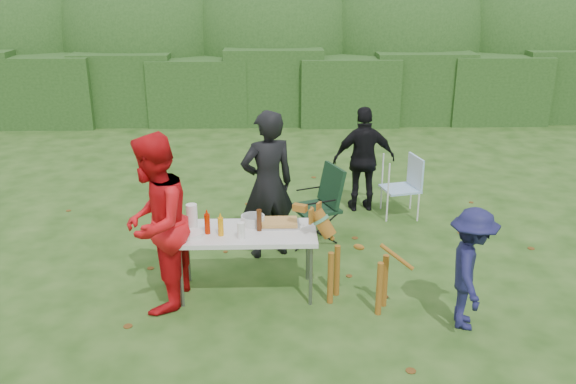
{
  "coord_description": "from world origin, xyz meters",
  "views": [
    {
      "loc": [
        -0.05,
        -5.98,
        3.39
      ],
      "look_at": [
        0.12,
        0.49,
        1.0
      ],
      "focal_mm": 38.0,
      "sensor_mm": 36.0,
      "label": 1
    }
  ],
  "objects_px": {
    "lawn_chair": "(400,186)",
    "mustard_bottle": "(221,227)",
    "person_red_jacket": "(155,224)",
    "paper_towel_roll": "(192,216)",
    "folding_table": "(246,236)",
    "child": "(470,269)",
    "ketchup_bottle": "(207,224)",
    "person_cook": "(268,185)",
    "dog": "(358,261)",
    "person_black_puffy": "(364,159)",
    "camping_chair": "(315,204)",
    "beer_bottle": "(259,220)"
  },
  "relations": [
    {
      "from": "person_black_puffy",
      "to": "lawn_chair",
      "type": "distance_m",
      "value": 0.65
    },
    {
      "from": "folding_table",
      "to": "person_cook",
      "type": "distance_m",
      "value": 1.01
    },
    {
      "from": "child",
      "to": "lawn_chair",
      "type": "bearing_deg",
      "value": 13.73
    },
    {
      "from": "folding_table",
      "to": "lawn_chair",
      "type": "bearing_deg",
      "value": 46.01
    },
    {
      "from": "person_black_puffy",
      "to": "paper_towel_roll",
      "type": "distance_m",
      "value": 3.2
    },
    {
      "from": "dog",
      "to": "paper_towel_roll",
      "type": "relative_size",
      "value": 4.14
    },
    {
      "from": "mustard_bottle",
      "to": "dog",
      "type": "bearing_deg",
      "value": -7.34
    },
    {
      "from": "person_cook",
      "to": "dog",
      "type": "xyz_separation_m",
      "value": [
        0.95,
        -1.24,
        -0.41
      ]
    },
    {
      "from": "person_red_jacket",
      "to": "beer_bottle",
      "type": "distance_m",
      "value": 1.09
    },
    {
      "from": "dog",
      "to": "lawn_chair",
      "type": "xyz_separation_m",
      "value": [
        0.95,
        2.49,
        -0.07
      ]
    },
    {
      "from": "person_black_puffy",
      "to": "person_cook",
      "type": "bearing_deg",
      "value": 42.2
    },
    {
      "from": "dog",
      "to": "child",
      "type": "bearing_deg",
      "value": -175.38
    },
    {
      "from": "paper_towel_roll",
      "to": "lawn_chair",
      "type": "bearing_deg",
      "value": 37.35
    },
    {
      "from": "child",
      "to": "lawn_chair",
      "type": "height_order",
      "value": "child"
    },
    {
      "from": "folding_table",
      "to": "lawn_chair",
      "type": "height_order",
      "value": "lawn_chair"
    },
    {
      "from": "person_red_jacket",
      "to": "paper_towel_roll",
      "type": "bearing_deg",
      "value": 145.84
    },
    {
      "from": "lawn_chair",
      "to": "mustard_bottle",
      "type": "distance_m",
      "value": 3.34
    },
    {
      "from": "lawn_chair",
      "to": "paper_towel_roll",
      "type": "xyz_separation_m",
      "value": [
        -2.71,
        -2.07,
        0.43
      ]
    },
    {
      "from": "child",
      "to": "dog",
      "type": "xyz_separation_m",
      "value": [
        -1.04,
        0.43,
        -0.11
      ]
    },
    {
      "from": "lawn_chair",
      "to": "beer_bottle",
      "type": "height_order",
      "value": "beer_bottle"
    },
    {
      "from": "camping_chair",
      "to": "beer_bottle",
      "type": "bearing_deg",
      "value": 41.0
    },
    {
      "from": "person_black_puffy",
      "to": "paper_towel_roll",
      "type": "bearing_deg",
      "value": 41.65
    },
    {
      "from": "camping_chair",
      "to": "mustard_bottle",
      "type": "bearing_deg",
      "value": 31.54
    },
    {
      "from": "person_black_puffy",
      "to": "paper_towel_roll",
      "type": "height_order",
      "value": "person_black_puffy"
    },
    {
      "from": "beer_bottle",
      "to": "paper_towel_roll",
      "type": "height_order",
      "value": "paper_towel_roll"
    },
    {
      "from": "person_cook",
      "to": "child",
      "type": "bearing_deg",
      "value": 119.05
    },
    {
      "from": "mustard_bottle",
      "to": "beer_bottle",
      "type": "relative_size",
      "value": 0.83
    },
    {
      "from": "beer_bottle",
      "to": "person_black_puffy",
      "type": "bearing_deg",
      "value": 58.64
    },
    {
      "from": "child",
      "to": "camping_chair",
      "type": "bearing_deg",
      "value": 45.0
    },
    {
      "from": "person_red_jacket",
      "to": "camping_chair",
      "type": "xyz_separation_m",
      "value": [
        1.76,
        1.63,
        -0.44
      ]
    },
    {
      "from": "camping_chair",
      "to": "ketchup_bottle",
      "type": "height_order",
      "value": "camping_chair"
    },
    {
      "from": "person_cook",
      "to": "beer_bottle",
      "type": "bearing_deg",
      "value": 63.78
    },
    {
      "from": "mustard_bottle",
      "to": "person_black_puffy",
      "type": "bearing_deg",
      "value": 53.51
    },
    {
      "from": "folding_table",
      "to": "paper_towel_roll",
      "type": "distance_m",
      "value": 0.63
    },
    {
      "from": "child",
      "to": "dog",
      "type": "distance_m",
      "value": 1.13
    },
    {
      "from": "paper_towel_roll",
      "to": "child",
      "type": "bearing_deg",
      "value": -16.74
    },
    {
      "from": "lawn_chair",
      "to": "paper_towel_roll",
      "type": "bearing_deg",
      "value": 24.25
    },
    {
      "from": "lawn_chair",
      "to": "ketchup_bottle",
      "type": "distance_m",
      "value": 3.41
    },
    {
      "from": "folding_table",
      "to": "camping_chair",
      "type": "distance_m",
      "value": 1.64
    },
    {
      "from": "person_cook",
      "to": "person_black_puffy",
      "type": "distance_m",
      "value": 2.04
    },
    {
      "from": "ketchup_bottle",
      "to": "paper_towel_roll",
      "type": "bearing_deg",
      "value": 135.36
    },
    {
      "from": "ketchup_bottle",
      "to": "lawn_chair",
      "type": "bearing_deg",
      "value": 41.65
    },
    {
      "from": "folding_table",
      "to": "dog",
      "type": "relative_size",
      "value": 1.39
    },
    {
      "from": "person_cook",
      "to": "dog",
      "type": "bearing_deg",
      "value": 106.42
    },
    {
      "from": "person_red_jacket",
      "to": "dog",
      "type": "relative_size",
      "value": 1.75
    },
    {
      "from": "child",
      "to": "camping_chair",
      "type": "distance_m",
      "value": 2.51
    },
    {
      "from": "paper_towel_roll",
      "to": "ketchup_bottle",
      "type": "bearing_deg",
      "value": -44.64
    },
    {
      "from": "child",
      "to": "mustard_bottle",
      "type": "bearing_deg",
      "value": 88.06
    },
    {
      "from": "person_black_puffy",
      "to": "ketchup_bottle",
      "type": "relative_size",
      "value": 7.04
    },
    {
      "from": "person_red_jacket",
      "to": "person_black_puffy",
      "type": "relative_size",
      "value": 1.21
    }
  ]
}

